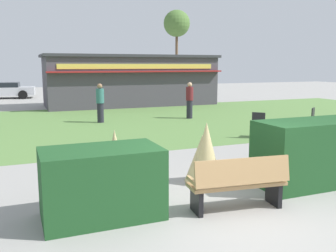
% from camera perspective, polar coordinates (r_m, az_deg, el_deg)
% --- Properties ---
extents(ground_plane, '(80.00, 80.00, 0.00)m').
position_cam_1_polar(ground_plane, '(6.34, 11.10, -13.79)').
color(ground_plane, '#999691').
extents(lawn_patch, '(36.00, 12.00, 0.01)m').
position_cam_1_polar(lawn_patch, '(16.35, -10.49, 0.45)').
color(lawn_patch, '#5B8442').
rests_on(lawn_patch, ground_plane).
extents(park_bench, '(1.75, 0.71, 0.95)m').
position_cam_1_polar(park_bench, '(6.54, 10.72, -8.56)').
color(park_bench, tan).
rests_on(park_bench, ground_plane).
extents(hedge_left, '(1.90, 1.10, 1.15)m').
position_cam_1_polar(hedge_left, '(6.22, -10.08, -8.57)').
color(hedge_left, '#1E4C23').
rests_on(hedge_left, ground_plane).
extents(hedge_right, '(2.56, 1.10, 1.34)m').
position_cam_1_polar(hedge_right, '(8.39, 21.63, -3.74)').
color(hedge_right, '#1E4C23').
rests_on(hedge_right, ground_plane).
extents(ornamental_grass_behind_left, '(0.68, 0.68, 1.31)m').
position_cam_1_polar(ornamental_grass_behind_left, '(7.84, 5.85, -4.14)').
color(ornamental_grass_behind_left, '#D1BC7F').
rests_on(ornamental_grass_behind_left, ground_plane).
extents(ornamental_grass_behind_right, '(0.79, 0.79, 1.01)m').
position_cam_1_polar(ornamental_grass_behind_right, '(6.97, -8.99, -7.19)').
color(ornamental_grass_behind_right, '#D1BC7F').
rests_on(ornamental_grass_behind_right, ground_plane).
extents(ornamental_grass_behind_center, '(0.74, 0.74, 1.01)m').
position_cam_1_polar(ornamental_grass_behind_center, '(8.02, 5.23, -4.92)').
color(ornamental_grass_behind_center, '#D1BC7F').
rests_on(ornamental_grass_behind_center, ground_plane).
extents(ornamental_grass_behind_far, '(0.58, 0.58, 1.27)m').
position_cam_1_polar(ornamental_grass_behind_far, '(7.19, -8.08, -5.55)').
color(ornamental_grass_behind_far, '#D1BC7F').
rests_on(ornamental_grass_behind_far, ground_plane).
extents(food_kiosk, '(10.57, 4.05, 3.09)m').
position_cam_1_polar(food_kiosk, '(23.48, -5.64, 7.00)').
color(food_kiosk, '#47424C').
rests_on(food_kiosk, ground_plane).
extents(cafe_chair_west, '(0.62, 0.62, 0.89)m').
position_cam_1_polar(cafe_chair_west, '(13.13, 13.73, 0.51)').
color(cafe_chair_west, black).
rests_on(cafe_chair_west, ground_plane).
extents(cafe_chair_east, '(0.62, 0.62, 0.89)m').
position_cam_1_polar(cafe_chair_east, '(15.05, 20.82, 1.27)').
color(cafe_chair_east, black).
rests_on(cafe_chair_east, ground_plane).
extents(person_strolling, '(0.34, 0.34, 1.69)m').
position_cam_1_polar(person_strolling, '(17.45, 3.31, 3.97)').
color(person_strolling, '#23232D').
rests_on(person_strolling, ground_plane).
extents(person_standing, '(0.34, 0.34, 1.69)m').
position_cam_1_polar(person_standing, '(16.40, -10.31, 3.50)').
color(person_standing, '#23232D').
rests_on(person_standing, ground_plane).
extents(parked_car_west_slot, '(4.36, 2.39, 1.20)m').
position_cam_1_polar(parked_car_west_slot, '(30.61, -23.69, 5.08)').
color(parked_car_west_slot, '#B7BABF').
rests_on(parked_car_west_slot, ground_plane).
extents(tree_left_bg, '(2.80, 2.80, 8.24)m').
position_cam_1_polar(tree_left_bg, '(40.93, 1.34, 15.28)').
color(tree_left_bg, brown).
rests_on(tree_left_bg, ground_plane).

